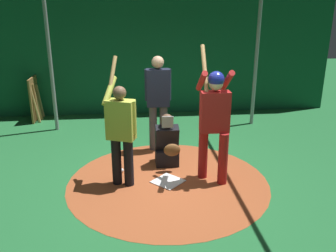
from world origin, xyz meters
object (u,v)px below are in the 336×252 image
visitor (121,129)px  baseball_0 (122,170)px  bat_rack (37,98)px  umpire (158,98)px  catcher (167,145)px  batter (214,116)px  home_plate (168,181)px

visitor → baseball_0: 0.95m
bat_rack → umpire: bearing=50.4°
visitor → bat_rack: size_ratio=1.85×
umpire → catcher: bearing=8.3°
catcher → baseball_0: 0.90m
batter → catcher: 1.17m
catcher → umpire: 0.98m
home_plate → catcher: 0.75m
batter → catcher: (-0.65, -0.66, -0.72)m
home_plate → baseball_0: (-0.40, -0.75, 0.03)m
batter → visitor: size_ratio=1.08×
catcher → bat_rack: bat_rack is taller
umpire → visitor: bearing=-25.6°
umpire → bat_rack: 3.70m
batter → visitor: batter is taller
baseball_0 → home_plate: bearing=61.8°
batter → home_plate: bearing=-88.8°
visitor → baseball_0: bearing=-154.4°
home_plate → bat_rack: bat_rack is taller
home_plate → catcher: size_ratio=0.45×
batter → catcher: size_ratio=2.26×
bat_rack → catcher: bearing=43.8°
home_plate → umpire: size_ratio=0.23×
batter → baseball_0: size_ratio=28.60×
catcher → visitor: bearing=-49.6°
batter → baseball_0: (-0.39, -1.46, -1.04)m
home_plate → catcher: catcher is taller
catcher → bat_rack: bearing=-136.2°
catcher → baseball_0: (0.26, -0.80, -0.32)m
batter → umpire: size_ratio=1.17×
catcher → visitor: visitor is taller
home_plate → catcher: bearing=175.7°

